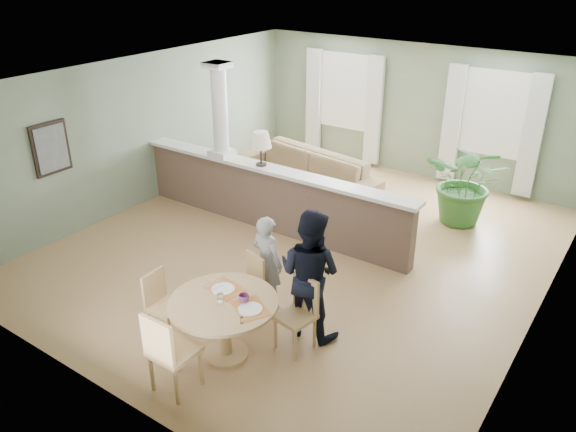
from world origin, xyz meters
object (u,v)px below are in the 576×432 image
Objects in this scene: sofa at (301,177)px; chair_far_man at (299,310)px; dining_table at (225,312)px; chair_near at (168,350)px; man_person at (310,273)px; houseplant at (467,183)px; chair_far_boy at (249,284)px; child_person at (267,263)px; chair_side at (162,301)px.

chair_far_man is at bearing -47.19° from sofa.
sofa is at bearing 112.70° from dining_table.
man_person is (0.63, 1.75, 0.28)m from chair_near.
dining_table is (-1.08, -5.08, -0.15)m from houseplant.
houseplant is 6.00m from chair_near.
child_person is (0.07, 0.31, 0.19)m from chair_far_boy.
sofa reaches higher than chair_side.
sofa is 2.42× the size of dining_table.
dining_table is 1.38× the size of chair_far_man.
chair_far_man is 1.06× the size of chair_side.
man_person is at bearing -56.56° from chair_side.
child_person is at bearing -32.51° from chair_side.
sofa is 4.42m from chair_far_man.
chair_side is at bearing -107.81° from chair_far_boy.
child_person is (-0.80, 0.45, 0.16)m from chair_far_man.
dining_table is 0.81m from chair_near.
chair_far_man reaches higher than chair_far_boy.
chair_near is (-0.68, -1.45, 0.06)m from chair_far_man.
chair_far_man is 0.90× the size of chair_near.
chair_far_boy is at bearing -56.87° from sofa.
chair_near reaches higher than chair_far_man.
chair_far_boy is 1.61m from chair_near.
chair_far_boy is at bearing -83.19° from chair_near.
houseplant is at bearing 77.95° from dining_table.
chair_far_boy is 0.85× the size of chair_near.
dining_table is 1.45× the size of chair_far_boy.
chair_far_man is at bearing 157.19° from child_person.
houseplant reaches higher than chair_side.
man_person reaches higher than chair_far_man.
chair_far_man is (0.87, -0.15, 0.03)m from chair_far_boy.
chair_side is (-1.50, -0.77, -0.03)m from chair_far_man.
chair_side is 1.42m from child_person.
chair_near is 1.07m from chair_side.
chair_side is at bearing -110.98° from houseplant.
chair_far_boy is 0.65× the size of child_person.
chair_far_man is at bearing 97.78° from man_person.
houseplant is at bearing -23.82° from chair_side.
chair_far_boy is at bearing -179.41° from chair_far_man.
chair_far_man is 0.54× the size of man_person.
dining_table is 1.24× the size of chair_near.
chair_far_man reaches higher than dining_table.
man_person is at bearing 174.81° from child_person.
chair_far_man is at bearing -115.17° from chair_near.
houseplant is 5.57m from chair_side.
chair_side is (-0.91, -0.12, -0.13)m from dining_table.
child_person is at bearing -86.29° from chair_near.
chair_side is (-0.63, -0.91, -0.00)m from chair_far_boy.
chair_far_boy reaches higher than chair_side.
chair_near reaches higher than chair_far_boy.
chair_side is 0.51× the size of man_person.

